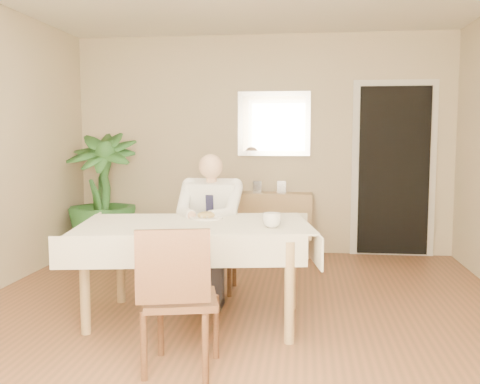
# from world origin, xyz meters

# --- Properties ---
(room) EXTENTS (5.00, 5.02, 2.60)m
(room) POSITION_xyz_m (0.00, 0.00, 1.30)
(room) COLOR brown
(room) RESTS_ON ground
(window) EXTENTS (1.34, 0.04, 1.44)m
(window) POSITION_xyz_m (0.00, -2.47, 1.45)
(window) COLOR silver
(window) RESTS_ON room
(doorway) EXTENTS (0.96, 0.07, 2.10)m
(doorway) POSITION_xyz_m (1.55, 2.46, 1.00)
(doorway) COLOR silver
(doorway) RESTS_ON ground
(mirror) EXTENTS (0.86, 0.04, 0.76)m
(mirror) POSITION_xyz_m (0.15, 2.47, 1.55)
(mirror) COLOR silver
(mirror) RESTS_ON room
(dining_table) EXTENTS (1.88, 1.29, 0.75)m
(dining_table) POSITION_xyz_m (-0.29, -0.04, 0.67)
(dining_table) COLOR olive
(dining_table) RESTS_ON ground
(chair_far) EXTENTS (0.42, 0.42, 0.84)m
(chair_far) POSITION_xyz_m (-0.29, 0.84, 0.47)
(chair_far) COLOR #412615
(chair_far) RESTS_ON ground
(chair_near) EXTENTS (0.50, 0.51, 0.89)m
(chair_near) POSITION_xyz_m (-0.20, -0.97, 0.50)
(chair_near) COLOR #412615
(chair_near) RESTS_ON ground
(seated_man) EXTENTS (0.48, 0.72, 1.24)m
(seated_man) POSITION_xyz_m (-0.29, 0.56, 0.69)
(seated_man) COLOR white
(seated_man) RESTS_ON ground
(plate) EXTENTS (0.26, 0.26, 0.02)m
(plate) POSITION_xyz_m (-0.25, 0.17, 0.76)
(plate) COLOR white
(plate) RESTS_ON dining_table
(food) EXTENTS (0.14, 0.14, 0.06)m
(food) POSITION_xyz_m (-0.25, 0.17, 0.78)
(food) COLOR olive
(food) RESTS_ON dining_table
(knife) EXTENTS (0.01, 0.13, 0.01)m
(knife) POSITION_xyz_m (-0.21, 0.11, 0.78)
(knife) COLOR silver
(knife) RESTS_ON dining_table
(fork) EXTENTS (0.01, 0.13, 0.01)m
(fork) POSITION_xyz_m (-0.29, 0.11, 0.78)
(fork) COLOR silver
(fork) RESTS_ON dining_table
(coffee_mug) EXTENTS (0.17, 0.17, 0.11)m
(coffee_mug) POSITION_xyz_m (0.29, -0.18, 0.81)
(coffee_mug) COLOR white
(coffee_mug) RESTS_ON dining_table
(sideboard) EXTENTS (0.93, 0.33, 0.74)m
(sideboard) POSITION_xyz_m (0.15, 2.32, 0.37)
(sideboard) COLOR olive
(sideboard) RESTS_ON ground
(photo_frame_left) EXTENTS (0.10, 0.02, 0.14)m
(photo_frame_left) POSITION_xyz_m (-0.31, 2.39, 0.81)
(photo_frame_left) COLOR silver
(photo_frame_left) RESTS_ON sideboard
(photo_frame_center) EXTENTS (0.10, 0.02, 0.14)m
(photo_frame_center) POSITION_xyz_m (-0.03, 2.33, 0.81)
(photo_frame_center) COLOR silver
(photo_frame_center) RESTS_ON sideboard
(photo_frame_right) EXTENTS (0.10, 0.02, 0.14)m
(photo_frame_right) POSITION_xyz_m (0.25, 2.35, 0.81)
(photo_frame_right) COLOR silver
(photo_frame_right) RESTS_ON sideboard
(potted_palm) EXTENTS (0.86, 0.86, 1.45)m
(potted_palm) POSITION_xyz_m (-1.82, 2.04, 0.72)
(potted_palm) COLOR #225220
(potted_palm) RESTS_ON ground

